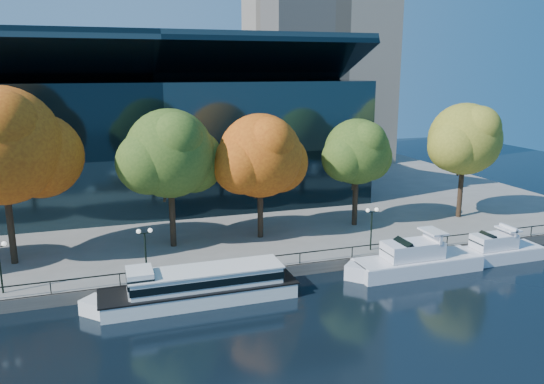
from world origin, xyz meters
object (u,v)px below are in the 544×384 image
object	(u,v)px
tree_2	(172,155)
cruiser_far	(493,250)
tree_3	(262,157)
tree_4	(358,153)
tree_1	(4,148)
lamp_2	(372,219)
tree_5	(466,141)
lamp_1	(145,241)
tour_boat	(195,286)
cruiser_near	(413,260)

from	to	relation	value
tree_2	cruiser_far	bearing A→B (deg)	-20.81
tree_3	tree_4	world-z (taller)	tree_3
tree_1	tree_2	bearing A→B (deg)	1.23
tree_3	lamp_2	distance (m)	11.98
tree_1	tree_5	size ratio (longest dim) A/B	1.19
tree_1	tree_3	distance (m)	22.45
tree_3	tree_5	bearing A→B (deg)	0.12
lamp_1	lamp_2	size ratio (longest dim) A/B	1.00
tree_1	lamp_1	bearing A→B (deg)	-32.15
tour_boat	lamp_1	xyz separation A→B (m)	(-3.24, 3.89, 2.66)
lamp_1	tour_boat	bearing A→B (deg)	-50.20
tree_1	tree_5	bearing A→B (deg)	0.47
tour_boat	lamp_1	world-z (taller)	lamp_1
tree_3	tree_5	world-z (taller)	tree_5
cruiser_far	tree_2	size ratio (longest dim) A/B	0.77
tree_1	cruiser_near	bearing A→B (deg)	-17.72
cruiser_near	tree_5	world-z (taller)	tree_5
tree_2	lamp_1	size ratio (longest dim) A/B	3.22
tree_2	lamp_2	bearing A→B (deg)	-21.81
tour_boat	tree_4	xyz separation A→B (m)	(19.57, 11.65, 7.49)
tree_1	tree_2	size ratio (longest dim) A/B	1.17
tour_boat	cruiser_near	xyz separation A→B (m)	(19.12, -0.05, -0.18)
tree_3	cruiser_near	bearing A→B (deg)	-46.07
cruiser_near	tree_5	xyz separation A→B (m)	(13.17, 10.85, 8.55)
cruiser_far	lamp_1	distance (m)	31.47
tree_4	lamp_1	xyz separation A→B (m)	(-22.81, -7.77, -4.83)
cruiser_far	cruiser_near	bearing A→B (deg)	-178.72
tour_boat	tree_5	distance (m)	35.07
cruiser_far	lamp_2	bearing A→B (deg)	160.82
cruiser_far	lamp_2	world-z (taller)	lamp_2
tree_3	tour_boat	bearing A→B (deg)	-129.06
tree_4	tree_5	size ratio (longest dim) A/B	0.89
cruiser_near	tree_2	distance (m)	23.51
tree_1	tree_3	xyz separation A→B (m)	(22.36, 0.33, -2.00)
cruiser_near	cruiser_far	world-z (taller)	cruiser_near
tour_boat	tree_2	distance (m)	13.61
tree_1	lamp_2	distance (m)	32.25
tour_boat	lamp_2	bearing A→B (deg)	12.78
tree_4	tour_boat	bearing A→B (deg)	-149.22
tree_2	tree_5	xyz separation A→B (m)	(32.23, 0.08, -0.01)
cruiser_near	tree_1	distance (m)	35.80
lamp_2	tree_3	bearing A→B (deg)	140.78
lamp_1	lamp_2	xyz separation A→B (m)	(20.37, 0.00, 0.00)
cruiser_near	tree_3	world-z (taller)	tree_3
cruiser_near	tree_3	distance (m)	16.95
cruiser_near	tree_3	size ratio (longest dim) A/B	1.03
tree_3	lamp_2	xyz separation A→B (m)	(8.41, -6.86, -5.07)
tree_1	lamp_2	xyz separation A→B (m)	(30.77, -6.54, -7.08)
tree_1	tree_2	distance (m)	13.77
lamp_1	cruiser_far	bearing A→B (deg)	-6.85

